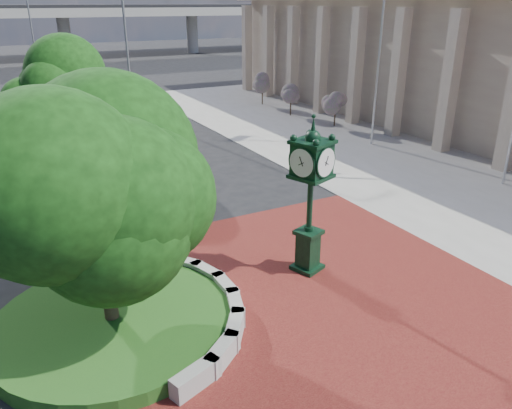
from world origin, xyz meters
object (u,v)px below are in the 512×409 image
object	(u,v)px
post_clock	(310,190)
flagpole_b	(380,50)
street_lamp_far	(35,34)
parked_car	(77,79)
street_lamp_near	(129,34)

from	to	relation	value
post_clock	flagpole_b	world-z (taller)	flagpole_b
flagpole_b	street_lamp_far	size ratio (longest dim) A/B	1.24
post_clock	street_lamp_far	size ratio (longest dim) A/B	0.58
parked_car	flagpole_b	bearing A→B (deg)	-91.25
street_lamp_near	post_clock	bearing A→B (deg)	-93.87
street_lamp_near	street_lamp_far	distance (m)	17.74
post_clock	parked_car	world-z (taller)	post_clock
street_lamp_far	parked_car	bearing A→B (deg)	-33.11
post_clock	parked_car	xyz separation A→B (m)	(0.15, 40.89, -1.85)
street_lamp_near	street_lamp_far	world-z (taller)	street_lamp_near
parked_car	street_lamp_far	distance (m)	5.48
flagpole_b	street_lamp_far	world-z (taller)	flagpole_b
post_clock	flagpole_b	size ratio (longest dim) A/B	0.47
parked_car	flagpole_b	size ratio (longest dim) A/B	0.47
flagpole_b	street_lamp_far	xyz separation A→B (m)	(-14.64, 32.11, -0.41)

